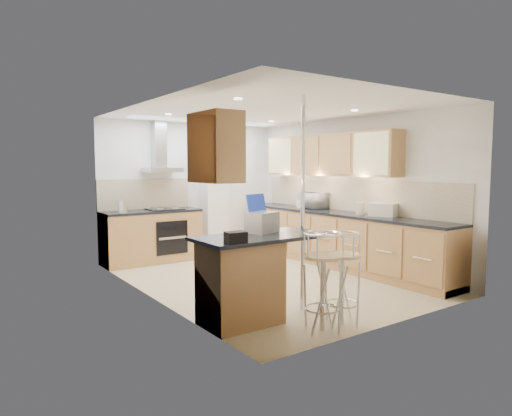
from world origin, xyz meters
TOP-DOWN VIEW (x-y plane):
  - ground at (0.00, 0.00)m, footprint 4.80×4.80m
  - room_shell at (0.32, 0.38)m, footprint 3.64×4.84m
  - right_counter at (1.50, 0.00)m, footprint 0.63×4.40m
  - back_counter at (-0.95, 2.10)m, footprint 1.70×0.63m
  - peninsula at (-1.12, -1.45)m, footprint 1.47×0.72m
  - microwave at (1.62, 0.74)m, footprint 0.43×0.58m
  - laptop at (-1.00, -1.30)m, footprint 0.40×0.34m
  - bag at (-1.62, -1.71)m, footprint 0.22×0.17m
  - bar_stool_near at (-0.81, -2.10)m, footprint 0.45×0.45m
  - bar_stool_end at (-0.51, -2.08)m, footprint 0.47×0.47m
  - jar_a at (1.65, 1.17)m, footprint 0.12×0.12m
  - jar_b at (1.47, 0.92)m, footprint 0.11×0.11m
  - jar_c at (1.54, -0.47)m, footprint 0.16×0.16m
  - jar_d at (1.59, -0.72)m, footprint 0.13×0.13m
  - bread_bin at (1.62, -0.86)m, footprint 0.42×0.47m
  - kettle at (-1.52, 1.91)m, footprint 0.16×0.16m

SIDE VIEW (x-z plane):
  - ground at x=0.00m, z-range 0.00..0.00m
  - back_counter at x=-0.95m, z-range 0.00..0.92m
  - right_counter at x=1.50m, z-range 0.00..0.92m
  - peninsula at x=-1.12m, z-range 0.01..0.95m
  - bar_stool_end at x=-0.51m, z-range 0.00..1.00m
  - bar_stool_near at x=-0.81m, z-range 0.00..1.03m
  - jar_d at x=1.59m, z-range 0.92..1.05m
  - jar_b at x=1.47m, z-range 0.92..1.07m
  - bag at x=-1.62m, z-range 0.94..1.05m
  - jar_a at x=1.65m, z-range 0.92..1.09m
  - jar_c at x=1.54m, z-range 0.92..1.12m
  - bread_bin at x=1.62m, z-range 0.92..1.12m
  - kettle at x=-1.52m, z-range 0.92..1.13m
  - laptop at x=-1.00m, z-range 0.94..1.17m
  - microwave at x=1.62m, z-range 0.92..1.21m
  - room_shell at x=0.32m, z-range 0.29..2.80m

